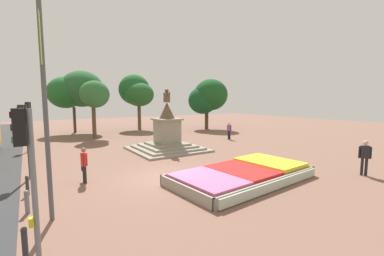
{
  "coord_description": "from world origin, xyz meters",
  "views": [
    {
      "loc": [
        -5.53,
        -10.83,
        3.78
      ],
      "look_at": [
        3.58,
        3.28,
        1.92
      ],
      "focal_mm": 24.0,
      "sensor_mm": 36.0,
      "label": 1
    }
  ],
  "objects": [
    {
      "name": "statue_monument",
      "position": [
        3.23,
        6.19,
        0.94
      ],
      "size": [
        5.11,
        5.11,
        4.59
      ],
      "color": "gray",
      "rests_on": "ground_plane"
    },
    {
      "name": "park_tree_behind_statue",
      "position": [
        -0.77,
        20.44,
        4.82
      ],
      "size": [
        5.89,
        5.06,
        7.0
      ],
      "color": "#4C3823",
      "rests_on": "ground_plane"
    },
    {
      "name": "kerb_bollard_south",
      "position": [
        -5.75,
        -3.99,
        0.45
      ],
      "size": [
        0.14,
        0.14,
        0.85
      ],
      "color": "#2D2D33",
      "rests_on": "ground_plane"
    },
    {
      "name": "pedestrian_near_planter",
      "position": [
        10.63,
        7.66,
        0.95
      ],
      "size": [
        0.25,
        0.57,
        1.65
      ],
      "color": "black",
      "rests_on": "ground_plane"
    },
    {
      "name": "park_tree_street_side",
      "position": [
        0.16,
        15.1,
        4.26
      ],
      "size": [
        3.06,
        3.57,
        5.58
      ],
      "color": "brown",
      "rests_on": "ground_plane"
    },
    {
      "name": "pedestrian_crossing_plaza",
      "position": [
        8.5,
        -4.97,
        1.03
      ],
      "size": [
        0.4,
        0.49,
        1.77
      ],
      "color": "black",
      "rests_on": "ground_plane"
    },
    {
      "name": "park_tree_far_left",
      "position": [
        13.99,
        15.76,
        4.11
      ],
      "size": [
        4.77,
        4.7,
        6.38
      ],
      "color": "#4C3823",
      "rests_on": "ground_plane"
    },
    {
      "name": "flower_planter",
      "position": [
        2.93,
        -2.28,
        0.28
      ],
      "size": [
        7.11,
        4.19,
        0.64
      ],
      "color": "#38281C",
      "rests_on": "ground_plane"
    },
    {
      "name": "kerb_bollard_mid_b",
      "position": [
        -5.69,
        1.01,
        0.42
      ],
      "size": [
        0.13,
        0.13,
        0.79
      ],
      "color": "#2D2D33",
      "rests_on": "ground_plane"
    },
    {
      "name": "kerb_bollard_mid_a",
      "position": [
        -5.7,
        -0.95,
        0.42
      ],
      "size": [
        0.16,
        0.16,
        0.8
      ],
      "color": "slate",
      "rests_on": "ground_plane"
    },
    {
      "name": "traffic_light_far_corner",
      "position": [
        -5.39,
        12.17,
        2.49
      ],
      "size": [
        0.41,
        0.3,
        3.61
      ],
      "color": "#2D2D33",
      "rests_on": "ground_plane"
    },
    {
      "name": "traffic_light_mid_block",
      "position": [
        -5.67,
        3.58,
        2.49
      ],
      "size": [
        0.42,
        0.3,
        3.55
      ],
      "color": "#2D2D33",
      "rests_on": "ground_plane"
    },
    {
      "name": "pedestrian_with_handbag",
      "position": [
        -3.48,
        1.4,
        0.92
      ],
      "size": [
        0.23,
        0.73,
        1.64
      ],
      "color": "black",
      "rests_on": "ground_plane"
    },
    {
      "name": "banner_pole",
      "position": [
        -5.06,
        -1.94,
        3.77
      ],
      "size": [
        0.14,
        1.12,
        6.82
      ],
      "color": "#4C5156",
      "rests_on": "ground_plane"
    },
    {
      "name": "traffic_light_near_crossing",
      "position": [
        -5.6,
        -4.28,
        2.48
      ],
      "size": [
        0.41,
        0.29,
        3.6
      ],
      "color": "slate",
      "rests_on": "ground_plane"
    },
    {
      "name": "park_tree_far_right",
      "position": [
        6.24,
        20.35,
        4.79
      ],
      "size": [
        3.91,
        5.05,
        6.97
      ],
      "color": "brown",
      "rests_on": "ground_plane"
    },
    {
      "name": "ground_plane",
      "position": [
        0.0,
        0.0,
        0.0
      ],
      "size": [
        86.36,
        86.36,
        0.0
      ],
      "primitive_type": "plane",
      "color": "brown"
    }
  ]
}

